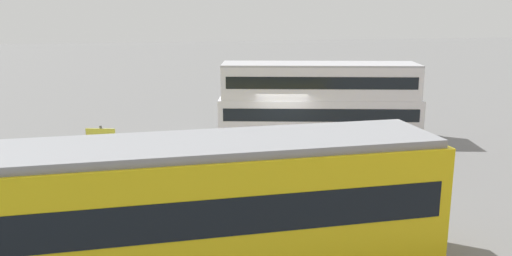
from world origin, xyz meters
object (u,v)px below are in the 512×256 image
Objects in this scene: tram_yellow at (129,214)px; info_sign at (102,147)px; pedestrian_near_railing at (189,154)px; double_decker_bus at (319,100)px.

tram_yellow reaches higher than info_sign.
double_decker_bus is at bearing -144.36° from pedestrian_near_railing.
pedestrian_near_railing is (7.07, 5.07, -1.03)m from double_decker_bus.
double_decker_bus is 0.68× the size of tram_yellow.
double_decker_bus is 12.10m from info_sign.
tram_yellow is 6.87m from info_sign.
double_decker_bus is at bearing -148.24° from info_sign.
pedestrian_near_railing is (-2.09, -8.08, -0.89)m from tram_yellow.
double_decker_bus is 8.76m from pedestrian_near_railing.
double_decker_bus is at bearing -124.86° from tram_yellow.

